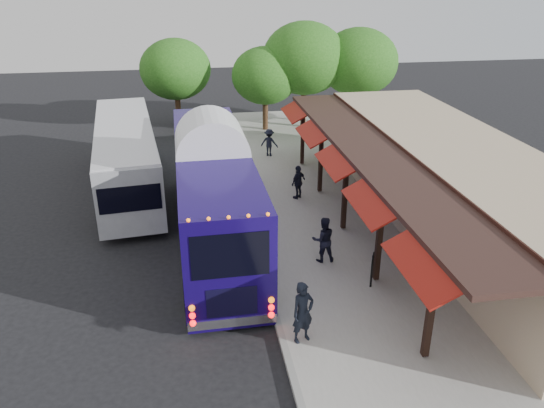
{
  "coord_description": "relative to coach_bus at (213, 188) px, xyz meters",
  "views": [
    {
      "loc": [
        -2.26,
        -14.86,
        9.99
      ],
      "look_at": [
        0.7,
        3.32,
        1.8
      ],
      "focal_mm": 35.0,
      "sensor_mm": 36.0,
      "label": 1
    }
  ],
  "objects": [
    {
      "name": "tree_far",
      "position": [
        -1.4,
        16.65,
        1.77
      ],
      "size": [
        4.65,
        4.65,
        5.95
      ],
      "color": "#382314",
      "rests_on": "ground"
    },
    {
      "name": "coach_bus",
      "position": [
        0.0,
        0.0,
        0.0
      ],
      "size": [
        2.91,
        12.83,
        4.08
      ],
      "rotation": [
        0.0,
        0.0,
        0.02
      ],
      "color": "#160758",
      "rests_on": "ground"
    },
    {
      "name": "ped_a",
      "position": [
        2.05,
        -7.08,
        -1.09
      ],
      "size": [
        0.81,
        0.67,
        1.9
      ],
      "primitive_type": "imported",
      "rotation": [
        0.0,
        0.0,
        0.37
      ],
      "color": "black",
      "rests_on": "sidewalk"
    },
    {
      "name": "ground",
      "position": [
        1.45,
        -4.35,
        -2.19
      ],
      "size": [
        90.0,
        90.0,
        0.0
      ],
      "primitive_type": "plane",
      "color": "black",
      "rests_on": "ground"
    },
    {
      "name": "tree_left",
      "position": [
        4.3,
        14.96,
        1.5
      ],
      "size": [
        4.33,
        4.33,
        5.54
      ],
      "color": "#382314",
      "rests_on": "ground"
    },
    {
      "name": "tree_right",
      "position": [
        10.49,
        14.9,
        2.21
      ],
      "size": [
        5.16,
        5.16,
        6.61
      ],
      "color": "#382314",
      "rests_on": "ground"
    },
    {
      "name": "ped_d",
      "position": [
        3.7,
        9.46,
        -1.26
      ],
      "size": [
        1.16,
        0.97,
        1.56
      ],
      "primitive_type": "imported",
      "rotation": [
        0.0,
        0.0,
        2.68
      ],
      "color": "black",
      "rests_on": "sidewalk"
    },
    {
      "name": "city_bus",
      "position": [
        -3.85,
        5.86,
        -0.4
      ],
      "size": [
        3.94,
        12.26,
        3.24
      ],
      "rotation": [
        0.0,
        0.0,
        0.11
      ],
      "color": "gray",
      "rests_on": "ground"
    },
    {
      "name": "sidewalk",
      "position": [
        6.45,
        -0.35,
        -2.12
      ],
      "size": [
        10.0,
        40.0,
        0.15
      ],
      "primitive_type": "cube",
      "color": "#9E9B93",
      "rests_on": "ground"
    },
    {
      "name": "ped_c",
      "position": [
        4.06,
        3.12,
        -1.24
      ],
      "size": [
        0.97,
        0.92,
        1.61
      ],
      "primitive_type": "imported",
      "rotation": [
        0.0,
        0.0,
        3.87
      ],
      "color": "black",
      "rests_on": "sidewalk"
    },
    {
      "name": "tree_mid",
      "position": [
        6.93,
        15.22,
        2.49
      ],
      "size": [
        5.48,
        5.48,
        7.02
      ],
      "color": "#382314",
      "rests_on": "ground"
    },
    {
      "name": "sign_board",
      "position": [
        4.93,
        -4.7,
        -1.23
      ],
      "size": [
        0.26,
        0.51,
        1.19
      ],
      "rotation": [
        0.0,
        0.0,
        -0.43
      ],
      "color": "black",
      "rests_on": "sidewalk"
    },
    {
      "name": "ped_b",
      "position": [
        3.76,
        -2.72,
        -1.17
      ],
      "size": [
        0.85,
        0.67,
        1.73
      ],
      "primitive_type": "imported",
      "rotation": [
        0.0,
        0.0,
        3.13
      ],
      "color": "black",
      "rests_on": "sidewalk"
    },
    {
      "name": "station_shelter",
      "position": [
        9.83,
        -0.35,
        -0.34
      ],
      "size": [
        8.15,
        20.0,
        3.6
      ],
      "color": "tan",
      "rests_on": "ground"
    },
    {
      "name": "curb",
      "position": [
        1.5,
        -0.35,
        -2.12
      ],
      "size": [
        0.2,
        40.0,
        0.16
      ],
      "primitive_type": "cube",
      "color": "gray",
      "rests_on": "ground"
    }
  ]
}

